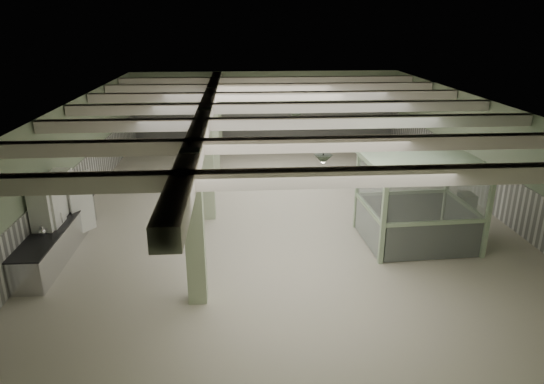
{
  "coord_description": "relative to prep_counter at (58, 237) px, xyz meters",
  "views": [
    {
      "loc": [
        -1.48,
        -15.89,
        6.17
      ],
      "look_at": [
        -0.52,
        -2.31,
        1.3
      ],
      "focal_mm": 32.0,
      "sensor_mm": 36.0,
      "label": 1
    }
  ],
  "objects": [
    {
      "name": "beam_d",
      "position": [
        6.54,
        3.27,
        2.96
      ],
      "size": [
        13.9,
        0.35,
        0.32
      ],
      "primitive_type": "cube",
      "color": "silver",
      "rests_on": "ceiling"
    },
    {
      "name": "wall_right",
      "position": [
        13.54,
        3.27,
        1.34
      ],
      "size": [
        0.02,
        20.0,
        3.6
      ],
      "primitive_type": "cube",
      "color": "#9EB28E",
      "rests_on": "floor"
    },
    {
      "name": "wainscot_left",
      "position": [
        -0.44,
        3.27,
        0.29
      ],
      "size": [
        0.05,
        19.9,
        1.5
      ],
      "primitive_type": "cube",
      "color": "white",
      "rests_on": "floor"
    },
    {
      "name": "column_d",
      "position": [
        4.04,
        11.27,
        1.34
      ],
      "size": [
        0.42,
        0.42,
        3.6
      ],
      "primitive_type": "cube",
      "color": "beige",
      "rests_on": "floor"
    },
    {
      "name": "beam_b",
      "position": [
        6.54,
        -1.73,
        2.96
      ],
      "size": [
        13.9,
        0.35,
        0.32
      ],
      "primitive_type": "cube",
      "color": "silver",
      "rests_on": "ceiling"
    },
    {
      "name": "wall_front",
      "position": [
        6.54,
        -6.73,
        1.34
      ],
      "size": [
        14.0,
        0.02,
        3.6
      ],
      "primitive_type": "cube",
      "color": "#9EB28E",
      "rests_on": "floor"
    },
    {
      "name": "orange_bowl",
      "position": [
        -0.01,
        0.06,
        0.49
      ],
      "size": [
        0.34,
        0.34,
        0.09
      ],
      "primitive_type": "cylinder",
      "rotation": [
        0.0,
        0.0,
        0.34
      ],
      "color": "#B2B2B7",
      "rests_on": "prep_counter"
    },
    {
      "name": "guard_booth",
      "position": [
        10.15,
        0.0,
        1.26
      ],
      "size": [
        3.26,
        2.8,
        2.53
      ],
      "rotation": [
        0.0,
        0.0,
        0.05
      ],
      "color": "#ABC69F",
      "rests_on": "floor"
    },
    {
      "name": "pendant_front",
      "position": [
        7.04,
        -1.73,
        2.59
      ],
      "size": [
        0.44,
        0.44,
        0.22
      ],
      "primitive_type": "cone",
      "rotation": [
        3.14,
        0.0,
        0.0
      ],
      "color": "#2B3729",
      "rests_on": "ceiling"
    },
    {
      "name": "beam_c",
      "position": [
        6.54,
        0.77,
        2.96
      ],
      "size": [
        13.9,
        0.35,
        0.32
      ],
      "primitive_type": "cube",
      "color": "silver",
      "rests_on": "ceiling"
    },
    {
      "name": "girder",
      "position": [
        4.04,
        3.27,
        2.92
      ],
      "size": [
        0.45,
        19.9,
        0.4
      ],
      "primitive_type": "cube",
      "color": "silver",
      "rests_on": "ceiling"
    },
    {
      "name": "column_b",
      "position": [
        4.04,
        2.27,
        1.34
      ],
      "size": [
        0.42,
        0.42,
        3.6
      ],
      "primitive_type": "cube",
      "color": "beige",
      "rests_on": "floor"
    },
    {
      "name": "prep_counter",
      "position": [
        0.0,
        0.0,
        0.0
      ],
      "size": [
        0.82,
        4.69,
        0.91
      ],
      "color": "silver",
      "rests_on": "floor"
    },
    {
      "name": "wainscot_back",
      "position": [
        6.54,
        13.25,
        0.29
      ],
      "size": [
        13.9,
        0.05,
        1.5
      ],
      "primitive_type": "cube",
      "color": "white",
      "rests_on": "floor"
    },
    {
      "name": "pitcher_far",
      "position": [
        -0.03,
        -0.45,
        0.58
      ],
      "size": [
        0.22,
        0.24,
        0.28
      ],
      "primitive_type": null,
      "rotation": [
        0.0,
        0.0,
        -0.15
      ],
      "color": "silver",
      "rests_on": "prep_counter"
    },
    {
      "name": "filing_cabinet",
      "position": [
        11.9,
        0.6,
        0.15
      ],
      "size": [
        0.4,
        0.56,
        1.22
      ],
      "primitive_type": "cube",
      "rotation": [
        0.0,
        0.0,
        -0.0
      ],
      "color": "#505043",
      "rests_on": "floor"
    },
    {
      "name": "beam_a",
      "position": [
        6.54,
        -4.23,
        2.96
      ],
      "size": [
        13.9,
        0.35,
        0.32
      ],
      "primitive_type": "cube",
      "color": "silver",
      "rests_on": "ceiling"
    },
    {
      "name": "ceiling",
      "position": [
        6.54,
        3.27,
        3.14
      ],
      "size": [
        14.0,
        20.0,
        0.02
      ],
      "primitive_type": "cube",
      "color": "silver",
      "rests_on": "wall_back"
    },
    {
      "name": "pitcher_near",
      "position": [
        -0.03,
        -0.88,
        0.58
      ],
      "size": [
        0.22,
        0.24,
        0.28
      ],
      "primitive_type": null,
      "rotation": [
        0.0,
        0.0,
        0.15
      ],
      "color": "silver",
      "rests_on": "prep_counter"
    },
    {
      "name": "wainscot_right",
      "position": [
        13.51,
        3.27,
        0.29
      ],
      "size": [
        0.05,
        19.9,
        1.5
      ],
      "primitive_type": "cube",
      "color": "white",
      "rests_on": "floor"
    },
    {
      "name": "wall_left",
      "position": [
        -0.46,
        3.27,
        1.34
      ],
      "size": [
        0.02,
        20.0,
        3.6
      ],
      "primitive_type": "cube",
      "color": "#9EB28E",
      "rests_on": "floor"
    },
    {
      "name": "pendant_back",
      "position": [
        7.04,
        8.77,
        2.59
      ],
      "size": [
        0.44,
        0.44,
        0.22
      ],
      "primitive_type": "cone",
      "rotation": [
        3.14,
        0.0,
        0.0
      ],
      "color": "#2B3729",
      "rests_on": "ceiling"
    },
    {
      "name": "pendant_mid",
      "position": [
        7.04,
        3.77,
        2.59
      ],
      "size": [
        0.44,
        0.44,
        0.22
      ],
      "primitive_type": "cone",
      "rotation": [
        3.14,
        0.0,
        0.0
      ],
      "color": "#2B3729",
      "rests_on": "ceiling"
    },
    {
      "name": "beam_e",
      "position": [
        6.54,
        5.77,
        2.96
      ],
      "size": [
        13.9,
        0.35,
        0.32
      ],
      "primitive_type": "cube",
      "color": "silver",
      "rests_on": "ceiling"
    },
    {
      "name": "column_c",
      "position": [
        4.04,
        7.27,
        1.34
      ],
      "size": [
        0.42,
        0.42,
        3.6
      ],
      "primitive_type": "cube",
      "color": "beige",
      "rests_on": "floor"
    },
    {
      "name": "beam_f",
      "position": [
        6.54,
        8.27,
        2.96
      ],
      "size": [
        13.9,
        0.35,
        0.32
      ],
      "primitive_type": "cube",
      "color": "silver",
      "rests_on": "ceiling"
    },
    {
      "name": "veg_colander",
      "position": [
        -0.05,
        1.96,
        0.55
      ],
      "size": [
        0.57,
        0.57,
        0.23
      ],
      "primitive_type": null,
      "rotation": [
        0.0,
        0.0,
        0.16
      ],
      "color": "#3F3F44",
      "rests_on": "prep_counter"
    },
    {
      "name": "column_a",
      "position": [
        4.04,
        -2.73,
        1.34
      ],
      "size": [
        0.42,
        0.42,
        3.6
      ],
      "primitive_type": "cube",
      "color": "beige",
      "rests_on": "floor"
    },
    {
      "name": "walkin_cooler",
      "position": [
        -0.08,
        0.34,
        0.51
      ],
      "size": [
        0.92,
        2.11,
        1.94
      ],
      "color": "white",
      "rests_on": "floor"
    },
    {
      "name": "wall_back",
      "position": [
        6.54,
        13.27,
        1.34
      ],
      "size": [
        14.0,
        0.02,
        3.6
      ],
      "primitive_type": "cube",
      "color": "#9EB28E",
      "rests_on": "floor"
    },
    {
      "name": "floor",
      "position": [
        6.54,
        3.27,
        -0.46
      ],
      "size": [
        20.0,
        20.0,
        0.0
      ],
      "primitive_type": "plane",
      "color": "beige",
      "rests_on": "ground"
    },
    {
      "name": "beam_g",
      "position": [
        6.54,
        10.77,
        2.96
      ],
      "size": [
        13.9,
        0.35,
        0.32
      ],
      "primitive_type": "cube",
      "color": "silver",
      "rests_on": "ceiling"
    }
  ]
}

